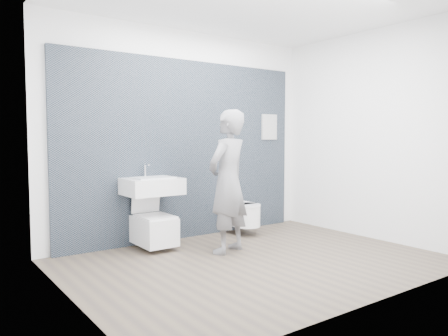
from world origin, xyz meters
TOP-DOWN VIEW (x-y plane):
  - ground at (0.00, 0.00)m, footprint 4.00×4.00m
  - room_shell at (0.00, 0.00)m, footprint 4.00×4.00m
  - tile_wall at (0.00, 1.47)m, footprint 3.60×0.06m
  - washbasin at (-0.66, 1.19)m, footprint 0.67×0.51m
  - toilet_square at (-0.66, 1.16)m, footprint 0.40×0.58m
  - toilet_rounded at (0.73, 1.15)m, footprint 0.34×0.58m
  - info_placard at (1.45, 1.43)m, footprint 0.29×0.03m
  - visitor at (-0.02, 0.50)m, footprint 0.72×0.59m

SIDE VIEW (x-z plane):
  - ground at x=0.00m, z-range 0.00..0.00m
  - tile_wall at x=0.00m, z-range -1.20..1.20m
  - info_placard at x=1.45m, z-range -0.19..0.19m
  - toilet_square at x=-0.66m, z-range -0.14..0.64m
  - toilet_rounded at x=0.73m, z-range 0.13..0.44m
  - washbasin at x=-0.66m, z-range 0.52..1.03m
  - visitor at x=-0.02m, z-range 0.00..1.69m
  - room_shell at x=0.00m, z-range -0.26..3.74m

